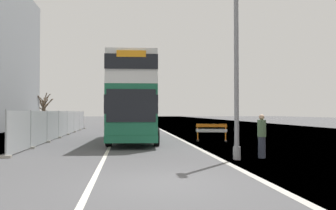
{
  "coord_description": "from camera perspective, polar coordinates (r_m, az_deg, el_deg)",
  "views": [
    {
      "loc": [
        -0.97,
        -8.51,
        1.83
      ],
      "look_at": [
        1.09,
        8.03,
        2.2
      ],
      "focal_mm": 35.41,
      "sensor_mm": 36.0,
      "label": 1
    }
  ],
  "objects": [
    {
      "name": "ground",
      "position": [
        9.0,
        3.12,
        -13.33
      ],
      "size": [
        140.0,
        280.0,
        0.1
      ],
      "color": "#4C4C4F"
    },
    {
      "name": "double_decker_bus",
      "position": [
        21.3,
        -5.72,
        0.92
      ],
      "size": [
        3.28,
        10.78,
        4.96
      ],
      "color": "#196042",
      "rests_on": "ground"
    },
    {
      "name": "bare_tree_far_verge_mid",
      "position": [
        58.42,
        -20.53,
        -0.34
      ],
      "size": [
        2.4,
        2.14,
        5.04
      ],
      "color": "#4C3D2D",
      "rests_on": "ground"
    },
    {
      "name": "roadworks_barrier",
      "position": [
        21.07,
        7.5,
        -4.33
      ],
      "size": [
        1.94,
        0.93,
        1.1
      ],
      "color": "orange",
      "rests_on": "ground"
    },
    {
      "name": "lamppost_foreground",
      "position": [
        13.26,
        11.69,
        7.33
      ],
      "size": [
        0.29,
        0.7,
        8.08
      ],
      "color": "gray",
      "rests_on": "ground"
    },
    {
      "name": "construction_site_fence",
      "position": [
        26.28,
        -17.64,
        -3.16
      ],
      "size": [
        0.44,
        24.0,
        1.95
      ],
      "color": "#A8AAAD",
      "rests_on": "ground"
    },
    {
      "name": "car_receding_mid",
      "position": [
        43.88,
        -5.98,
        -2.27
      ],
      "size": [
        2.09,
        4.56,
        2.25
      ],
      "color": "gray",
      "rests_on": "ground"
    },
    {
      "name": "pedestrian_at_kerb",
      "position": [
        13.85,
        15.83,
        -5.16
      ],
      "size": [
        0.34,
        0.34,
        1.75
      ],
      "color": "#2D3342",
      "rests_on": "ground"
    },
    {
      "name": "car_oncoming_near",
      "position": [
        36.08,
        -6.02,
        -2.61
      ],
      "size": [
        2.09,
        4.18,
        2.1
      ],
      "color": "navy",
      "rests_on": "ground"
    },
    {
      "name": "bare_tree_far_verge_near",
      "position": [
        46.15,
        -20.68,
        -0.69
      ],
      "size": [
        2.39,
        3.55,
        3.96
      ],
      "color": "#4C3D2D",
      "rests_on": "ground"
    },
    {
      "name": "car_receding_far",
      "position": [
        52.99,
        -6.28,
        -2.07
      ],
      "size": [
        2.06,
        4.3,
        2.31
      ],
      "color": "maroon",
      "rests_on": "ground"
    }
  ]
}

